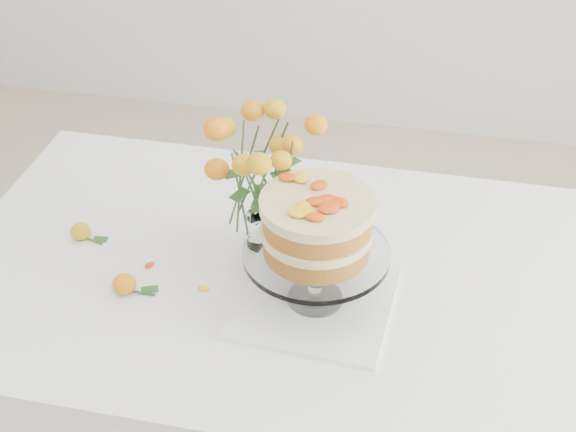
# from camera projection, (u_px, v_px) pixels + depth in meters

# --- Properties ---
(table) EXTENTS (1.43, 0.93, 0.76)m
(table) POSITION_uv_depth(u_px,v_px,m) (269.00, 295.00, 1.82)
(table) COLOR tan
(table) RESTS_ON ground
(napkin) EXTENTS (0.34, 0.34, 0.01)m
(napkin) POSITION_uv_depth(u_px,v_px,m) (315.00, 301.00, 1.68)
(napkin) COLOR white
(napkin) RESTS_ON table
(cake_stand) EXTENTS (0.30, 0.30, 0.27)m
(cake_stand) POSITION_uv_depth(u_px,v_px,m) (317.00, 231.00, 1.57)
(cake_stand) COLOR white
(cake_stand) RESTS_ON napkin
(rose_vase) EXTENTS (0.33, 0.33, 0.38)m
(rose_vase) POSITION_uv_depth(u_px,v_px,m) (261.00, 167.00, 1.69)
(rose_vase) COLOR white
(rose_vase) RESTS_ON table
(loose_rose_near) EXTENTS (0.08, 0.05, 0.04)m
(loose_rose_near) POSITION_uv_depth(u_px,v_px,m) (81.00, 231.00, 1.85)
(loose_rose_near) COLOR #F1A315
(loose_rose_near) RESTS_ON table
(loose_rose_far) EXTENTS (0.09, 0.05, 0.04)m
(loose_rose_far) POSITION_uv_depth(u_px,v_px,m) (124.00, 284.00, 1.69)
(loose_rose_far) COLOR orange
(loose_rose_far) RESTS_ON table
(stray_petal_a) EXTENTS (0.03, 0.02, 0.00)m
(stray_petal_a) POSITION_uv_depth(u_px,v_px,m) (204.00, 289.00, 1.71)
(stray_petal_a) COLOR yellow
(stray_petal_a) RESTS_ON table
(stray_petal_b) EXTENTS (0.03, 0.02, 0.00)m
(stray_petal_b) POSITION_uv_depth(u_px,v_px,m) (244.00, 308.00, 1.66)
(stray_petal_b) COLOR yellow
(stray_petal_b) RESTS_ON table
(stray_petal_c) EXTENTS (0.03, 0.02, 0.00)m
(stray_petal_c) POSITION_uv_depth(u_px,v_px,m) (258.00, 324.00, 1.62)
(stray_petal_c) COLOR yellow
(stray_petal_c) RESTS_ON table
(stray_petal_d) EXTENTS (0.03, 0.02, 0.00)m
(stray_petal_d) POSITION_uv_depth(u_px,v_px,m) (150.00, 265.00, 1.77)
(stray_petal_d) COLOR yellow
(stray_petal_d) RESTS_ON table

